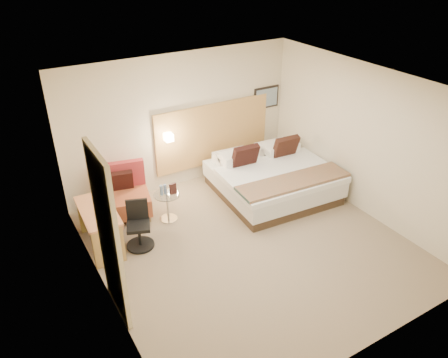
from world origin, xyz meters
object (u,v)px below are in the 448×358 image
side_table (168,205)px  bed (272,178)px  lounge_chair (124,196)px  desk (100,217)px  desk_chair (139,228)px

side_table → bed: bearing=-5.5°
lounge_chair → desk: lounge_chair is taller
bed → lounge_chair: bed is taller
lounge_chair → desk_chair: size_ratio=1.28×
bed → lounge_chair: bearing=164.0°
desk_chair → lounge_chair: bearing=84.0°
side_table → desk: desk is taller
bed → desk_chair: size_ratio=2.79×
desk → desk_chair: bearing=-29.3°
side_table → desk: bearing=-172.7°
lounge_chair → desk: size_ratio=0.88×
desk_chair → side_table: bearing=32.4°
bed → lounge_chair: size_ratio=2.18×
lounge_chair → side_table: 0.85m
bed → side_table: size_ratio=4.31×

